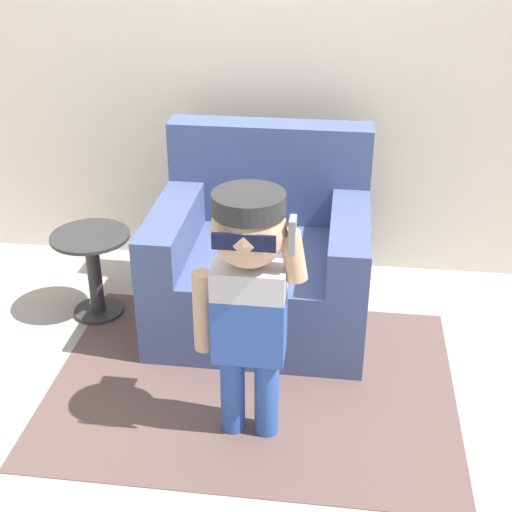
% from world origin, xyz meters
% --- Properties ---
extents(ground_plane, '(10.00, 10.00, 0.00)m').
position_xyz_m(ground_plane, '(0.00, 0.00, 0.00)').
color(ground_plane, '#ADA89E').
extents(wall_back, '(10.00, 0.05, 2.60)m').
position_xyz_m(wall_back, '(0.00, 0.59, 1.30)').
color(wall_back, beige).
rests_on(wall_back, ground_plane).
extents(armchair, '(1.03, 0.91, 0.93)m').
position_xyz_m(armchair, '(0.15, -0.04, 0.32)').
color(armchair, '#475684').
rests_on(armchair, ground_plane).
extents(person_child, '(0.43, 0.32, 1.05)m').
position_xyz_m(person_child, '(0.21, -0.92, 0.70)').
color(person_child, '#3356AD').
rests_on(person_child, ground_plane).
extents(side_table, '(0.39, 0.39, 0.45)m').
position_xyz_m(side_table, '(-0.70, -0.13, 0.27)').
color(side_table, '#333333').
rests_on(side_table, ground_plane).
extents(rug, '(1.78, 1.34, 0.01)m').
position_xyz_m(rug, '(0.18, -0.62, 0.00)').
color(rug, brown).
rests_on(rug, ground_plane).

